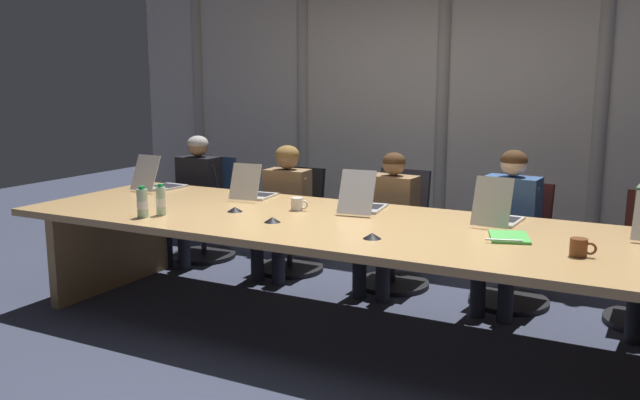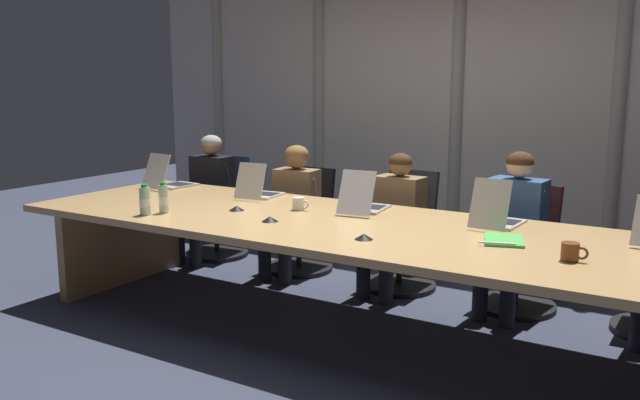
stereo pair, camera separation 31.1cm
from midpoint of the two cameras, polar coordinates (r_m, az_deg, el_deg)
ground_plane at (r=4.65m, az=3.05°, el=-10.95°), size 14.33×14.33×0.00m
conference_table at (r=4.46m, az=3.13°, el=-3.50°), size 4.55×1.44×0.76m
curtain_backdrop at (r=6.48m, az=13.08°, el=7.57°), size 7.17×0.17×2.80m
laptop_left_end at (r=5.87m, az=-11.23°, el=1.61°), size 0.27×0.46×0.30m
laptop_left_mid at (r=5.28m, az=-3.52°, el=0.80°), size 0.28×0.42×0.29m
laptop_center at (r=4.74m, az=5.69°, el=-0.30°), size 0.30×0.50×0.31m
laptop_right_mid at (r=4.44m, az=16.90°, el=-1.42°), size 0.26×0.46×0.32m
office_chair_left_end at (r=6.49m, az=-7.25°, el=-1.65°), size 0.60×0.60×0.94m
office_chair_left_mid at (r=5.95m, az=-0.07°, el=-2.79°), size 0.60×0.60×0.90m
office_chair_center at (r=5.52m, az=8.65°, el=-3.83°), size 0.60×0.60×0.95m
office_chair_right_mid at (r=5.24m, az=18.34°, el=-5.15°), size 0.60×0.60×0.91m
person_left_end at (r=6.32m, az=-8.27°, el=0.86°), size 0.39×0.55×1.16m
person_left_mid at (r=5.76m, az=-0.87°, el=-0.12°), size 0.41×0.56×1.12m
person_center at (r=5.31m, az=7.99°, el=-1.32°), size 0.41×0.56×1.11m
person_right_mid at (r=5.02m, az=17.88°, el=-1.94°), size 0.43×0.57×1.18m
water_bottle_primary at (r=4.76m, az=-11.43°, el=0.07°), size 0.07×0.07×0.22m
water_bottle_secondary at (r=4.72m, az=-12.93°, el=-0.10°), size 0.08×0.08×0.22m
coffee_mug_near at (r=3.75m, az=22.90°, el=-4.13°), size 0.14×0.09×0.10m
coffee_mug_far at (r=4.78m, az=0.05°, el=-0.33°), size 0.13×0.09×0.09m
conference_mic_left_side at (r=3.94m, az=6.03°, el=-3.15°), size 0.11×0.11×0.03m
conference_mic_middle at (r=4.79m, az=-5.31°, el=-0.71°), size 0.11×0.11×0.03m
conference_mic_right_side at (r=4.40m, az=-2.30°, el=-1.65°), size 0.11×0.11×0.03m
spiral_notepad at (r=4.06m, az=17.57°, el=-3.31°), size 0.30×0.36×0.03m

